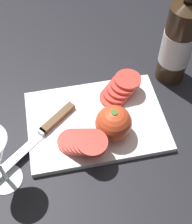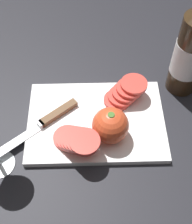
{
  "view_description": "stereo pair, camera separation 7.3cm",
  "coord_description": "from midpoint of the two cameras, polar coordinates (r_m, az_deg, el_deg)",
  "views": [
    {
      "loc": [
        0.07,
        0.41,
        0.64
      ],
      "look_at": [
        -0.02,
        -0.01,
        0.05
      ],
      "focal_mm": 50.0,
      "sensor_mm": 36.0,
      "label": 1
    },
    {
      "loc": [
        -0.01,
        0.42,
        0.64
      ],
      "look_at": [
        -0.02,
        -0.01,
        0.05
      ],
      "focal_mm": 50.0,
      "sensor_mm": 36.0,
      "label": 2
    }
  ],
  "objects": [
    {
      "name": "tomato_slice_stack_far",
      "position": [
        0.78,
        8.06,
        3.41
      ],
      "size": [
        0.11,
        0.09,
        0.05
      ],
      "color": "#D63D33",
      "rests_on": "cutting_board"
    },
    {
      "name": "cutting_board",
      "position": [
        0.76,
        2.74,
        -1.86
      ],
      "size": [
        0.33,
        0.23,
        0.02
      ],
      "color": "white",
      "rests_on": "ground_plane"
    },
    {
      "name": "whole_tomato",
      "position": [
        0.7,
        5.64,
        -2.68
      ],
      "size": [
        0.08,
        0.08,
        0.08
      ],
      "color": "#DB4C28",
      "rests_on": "cutting_board"
    },
    {
      "name": "knife",
      "position": [
        0.75,
        -6.18,
        -1.74
      ],
      "size": [
        0.24,
        0.2,
        0.01
      ],
      "rotation": [
        0.0,
        0.0,
        0.67
      ],
      "color": "silver",
      "rests_on": "cutting_board"
    },
    {
      "name": "tomato_slice_stack_near",
      "position": [
        0.69,
        -0.7,
        -5.31
      ],
      "size": [
        0.11,
        0.11,
        0.06
      ],
      "color": "#D63D33",
      "rests_on": "cutting_board"
    },
    {
      "name": "ground_plane",
      "position": [
        0.76,
        1.38,
        -2.72
      ],
      "size": [
        3.0,
        3.0,
        0.0
      ],
      "primitive_type": "plane",
      "color": "black"
    },
    {
      "name": "wine_bottle",
      "position": [
        0.79,
        19.55,
        10.24
      ],
      "size": [
        0.08,
        0.08,
        0.34
      ],
      "color": "#332314",
      "rests_on": "ground_plane"
    }
  ]
}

